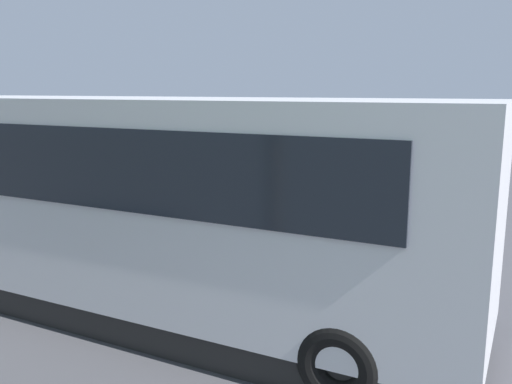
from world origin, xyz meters
TOP-DOWN VIEW (x-y plane):
  - ground_plane at (0.00, 0.00)m, footprint 80.00×80.00m
  - tour_bus at (0.33, 4.61)m, footprint 9.51×3.12m
  - spectator_far_left at (-1.09, 2.36)m, footprint 0.58×0.35m
  - spectator_left at (-0.16, 2.08)m, footprint 0.58×0.35m
  - spectator_centre at (0.94, 2.49)m, footprint 0.57×0.32m
  - spectator_right at (1.68, 2.27)m, footprint 0.57×0.33m
  - parked_motorcycle_silver at (-2.98, 2.52)m, footprint 2.03×0.72m
  - stunt_motorcycle at (2.95, -2.25)m, footprint 1.86×0.83m
  - traffic_cone at (0.68, -2.27)m, footprint 0.34×0.34m
  - bay_line_b at (-3.18, -1.29)m, footprint 0.13×4.40m
  - bay_line_c at (-0.29, -1.29)m, footprint 0.13×3.90m
  - bay_line_d at (2.60, -1.29)m, footprint 0.13×3.95m
  - bay_line_e at (5.49, -1.29)m, footprint 0.13×4.08m

SIDE VIEW (x-z plane):
  - ground_plane at x=0.00m, z-range 0.00..0.00m
  - bay_line_b at x=-3.18m, z-range 0.00..0.01m
  - bay_line_c at x=-0.29m, z-range 0.00..0.01m
  - bay_line_d at x=2.60m, z-range 0.00..0.01m
  - bay_line_e at x=5.49m, z-range 0.00..0.01m
  - traffic_cone at x=0.68m, z-range -0.01..0.62m
  - parked_motorcycle_silver at x=-2.98m, z-range -0.01..0.97m
  - spectator_centre at x=0.94m, z-range 0.16..1.89m
  - spectator_right at x=1.68m, z-range 0.16..1.89m
  - spectator_far_left at x=-1.09m, z-range 0.17..1.92m
  - stunt_motorcycle at x=2.95m, z-range 0.11..1.99m
  - spectator_left at x=-0.16m, z-range 0.18..1.97m
  - tour_bus at x=0.33m, z-range 0.02..3.27m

